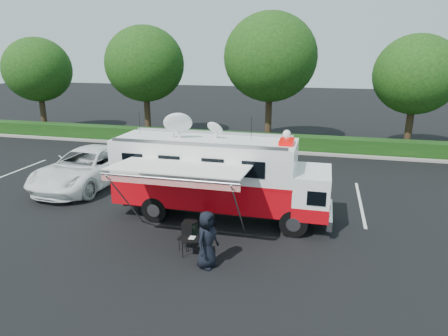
{
  "coord_description": "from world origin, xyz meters",
  "views": [
    {
      "loc": [
        3.7,
        -14.19,
        6.37
      ],
      "look_at": [
        0.0,
        0.5,
        1.9
      ],
      "focal_mm": 32.0,
      "sensor_mm": 36.0,
      "label": 1
    }
  ],
  "objects_px": {
    "command_truck": "(219,176)",
    "trash_bin": "(191,231)",
    "white_suv": "(89,184)",
    "folding_table": "(193,240)"
  },
  "relations": [
    {
      "from": "command_truck",
      "to": "folding_table",
      "type": "relative_size",
      "value": 9.86
    },
    {
      "from": "folding_table",
      "to": "trash_bin",
      "type": "xyz_separation_m",
      "value": [
        -0.42,
        1.0,
        -0.19
      ]
    },
    {
      "from": "trash_bin",
      "to": "white_suv",
      "type": "bearing_deg",
      "value": 146.3
    },
    {
      "from": "command_truck",
      "to": "white_suv",
      "type": "height_order",
      "value": "command_truck"
    },
    {
      "from": "command_truck",
      "to": "trash_bin",
      "type": "bearing_deg",
      "value": -100.72
    },
    {
      "from": "white_suv",
      "to": "trash_bin",
      "type": "relative_size",
      "value": 8.55
    },
    {
      "from": "command_truck",
      "to": "trash_bin",
      "type": "height_order",
      "value": "command_truck"
    },
    {
      "from": "white_suv",
      "to": "trash_bin",
      "type": "distance_m",
      "value": 8.24
    },
    {
      "from": "command_truck",
      "to": "folding_table",
      "type": "bearing_deg",
      "value": -90.07
    },
    {
      "from": "command_truck",
      "to": "folding_table",
      "type": "distance_m",
      "value": 3.43
    }
  ]
}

